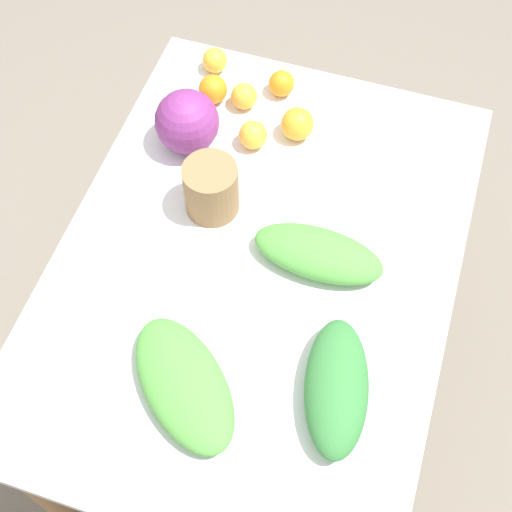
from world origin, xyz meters
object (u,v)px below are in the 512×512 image
(greens_bunch_beet_tops, at_px, (318,254))
(orange_4, at_px, (213,89))
(cabbage_purple, at_px, (187,122))
(orange_1, at_px, (281,84))
(orange_3, at_px, (253,135))
(greens_bunch_dandelion, at_px, (336,387))
(orange_5, at_px, (215,60))
(paper_bag, at_px, (211,189))
(orange_2, at_px, (297,124))
(orange_0, at_px, (244,96))
(greens_bunch_scallion, at_px, (184,384))

(greens_bunch_beet_tops, distance_m, orange_4, 0.53)
(cabbage_purple, xyz_separation_m, orange_1, (-0.22, 0.16, -0.04))
(cabbage_purple, relative_size, orange_3, 2.20)
(greens_bunch_dandelion, relative_size, orange_5, 4.44)
(paper_bag, distance_m, orange_2, 0.29)
(orange_1, bearing_deg, greens_bunch_dandelion, 24.33)
(greens_bunch_beet_tops, height_order, orange_4, orange_4)
(greens_bunch_dandelion, relative_size, orange_3, 4.12)
(greens_bunch_beet_tops, xyz_separation_m, orange_2, (-0.33, -0.14, 0.01))
(cabbage_purple, height_order, orange_1, cabbage_purple)
(orange_4, height_order, orange_5, orange_4)
(orange_0, distance_m, orange_4, 0.08)
(cabbage_purple, height_order, orange_2, cabbage_purple)
(paper_bag, bearing_deg, greens_bunch_scallion, 12.65)
(cabbage_purple, xyz_separation_m, greens_bunch_dandelion, (0.51, 0.49, -0.03))
(paper_bag, relative_size, orange_5, 2.08)
(cabbage_purple, distance_m, orange_3, 0.16)
(orange_1, distance_m, orange_3, 0.18)
(orange_1, bearing_deg, greens_bunch_scallion, 3.46)
(greens_bunch_beet_tops, distance_m, orange_3, 0.36)
(orange_4, bearing_deg, greens_bunch_scallion, 15.47)
(greens_bunch_beet_tops, xyz_separation_m, orange_4, (-0.38, -0.37, 0.00))
(cabbage_purple, height_order, greens_bunch_scallion, cabbage_purple)
(greens_bunch_beet_tops, relative_size, orange_5, 4.44)
(orange_1, xyz_separation_m, orange_2, (0.12, 0.08, 0.01))
(paper_bag, distance_m, greens_bunch_dandelion, 0.52)
(paper_bag, relative_size, greens_bunch_beet_tops, 0.47)
(greens_bunch_dandelion, xyz_separation_m, orange_0, (-0.66, -0.41, -0.01))
(orange_1, height_order, orange_2, orange_2)
(greens_bunch_beet_tops, bearing_deg, paper_bag, -104.42)
(orange_2, height_order, orange_3, orange_2)
(paper_bag, xyz_separation_m, greens_bunch_scallion, (0.43, 0.10, -0.03))
(greens_bunch_beet_tops, distance_m, greens_bunch_scallion, 0.40)
(orange_0, xyz_separation_m, orange_2, (0.05, 0.15, 0.01))
(orange_0, height_order, orange_4, orange_4)
(cabbage_purple, height_order, greens_bunch_beet_tops, cabbage_purple)
(orange_0, bearing_deg, paper_bag, 5.10)
(greens_bunch_scallion, relative_size, orange_0, 4.68)
(greens_bunch_dandelion, xyz_separation_m, orange_1, (-0.73, -0.33, -0.01))
(cabbage_purple, relative_size, orange_1, 2.32)
(paper_bag, bearing_deg, greens_bunch_beet_tops, 75.58)
(paper_bag, xyz_separation_m, orange_2, (-0.26, 0.12, -0.03))
(greens_bunch_beet_tops, distance_m, greens_bunch_dandelion, 0.30)
(cabbage_purple, distance_m, paper_bag, 0.20)
(orange_4, relative_size, orange_5, 1.12)
(paper_bag, height_order, orange_3, paper_bag)
(orange_1, distance_m, orange_5, 0.19)
(orange_3, bearing_deg, orange_2, 123.35)
(orange_2, bearing_deg, greens_bunch_scallion, -2.23)
(orange_3, relative_size, orange_5, 1.08)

